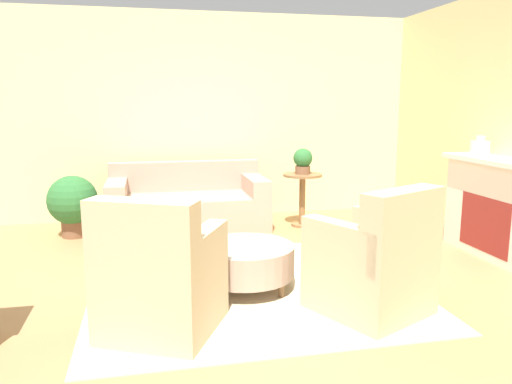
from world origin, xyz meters
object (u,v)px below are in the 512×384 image
armchair_right (375,265)px  vase_mantel_near (480,148)px  armchair_left (159,281)px  couch (188,204)px  side_table (302,191)px  potted_plant_floor (73,202)px  ottoman_table (245,260)px  potted_plant_on_side_table (303,160)px

armchair_right → vase_mantel_near: (1.85, 1.40, 0.73)m
armchair_left → vase_mantel_near: 3.81m
couch → side_table: couch is taller
armchair_right → vase_mantel_near: size_ratio=4.77×
armchair_left → couch: bearing=81.8°
couch → potted_plant_floor: size_ratio=2.68×
ottoman_table → potted_plant_on_side_table: 2.43m
vase_mantel_near → potted_plant_on_side_table: bearing=139.3°
couch → side_table: (1.46, -0.24, 0.16)m
armchair_right → ottoman_table: armchair_right is taller
couch → ottoman_table: 2.31m
armchair_left → ottoman_table: 1.02m
armchair_right → potted_plant_on_side_table: potted_plant_on_side_table is taller
armchair_right → side_table: bearing=84.1°
armchair_left → potted_plant_floor: bearing=108.5°
potted_plant_on_side_table → potted_plant_floor: (-2.84, 0.07, -0.44)m
ottoman_table → vase_mantel_near: bearing=14.6°
armchair_left → side_table: size_ratio=1.46×
armchair_right → armchair_left: bearing=180.0°
couch → side_table: 1.49m
couch → armchair_right: size_ratio=1.98×
couch → potted_plant_on_side_table: 1.59m
armchair_right → vase_mantel_near: vase_mantel_near is taller
armchair_right → potted_plant_floor: bearing=132.2°
side_table → potted_plant_floor: (-2.84, 0.07, -0.04)m
side_table → armchair_right: bearing=-95.9°
side_table → vase_mantel_near: (1.57, -1.35, 0.65)m
vase_mantel_near → potted_plant_on_side_table: size_ratio=0.64×
couch → ottoman_table: size_ratio=2.32×
potted_plant_floor → vase_mantel_near: bearing=-17.8°
vase_mantel_near → side_table: bearing=139.3°
side_table → ottoman_table: bearing=-119.4°
couch → potted_plant_floor: (-1.38, -0.17, 0.12)m
vase_mantel_near → potted_plant_floor: 4.68m
side_table → potted_plant_on_side_table: 0.40m
potted_plant_floor → armchair_right: bearing=-47.8°
armchair_left → vase_mantel_near: vase_mantel_near is taller
side_table → vase_mantel_near: 2.17m
ottoman_table → side_table: side_table is taller
vase_mantel_near → potted_plant_on_side_table: 2.08m
ottoman_table → potted_plant_on_side_table: size_ratio=2.60×
armchair_right → vase_mantel_near: bearing=37.2°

